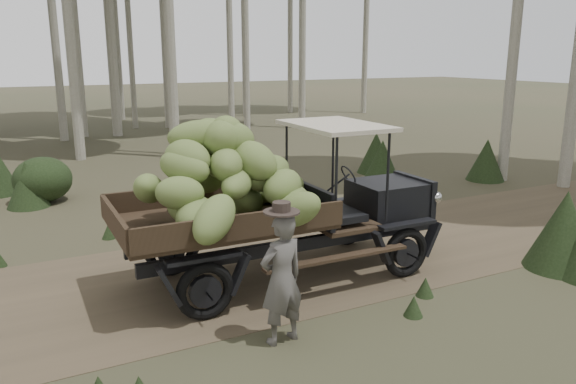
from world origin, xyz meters
The scene contains 5 objects.
ground centered at (0.00, 0.00, 0.00)m, with size 120.00×120.00×0.00m, color #473D2B.
dirt_track centered at (0.00, 0.00, 0.00)m, with size 70.00×4.00×0.01m, color brown.
banana_truck centered at (1.35, -0.59, 1.54)m, with size 5.39×2.74×2.76m.
farmer centered at (0.85, -2.36, 0.86)m, with size 0.67×0.51×1.82m.
undergrowth centered at (-0.54, -0.05, 0.55)m, with size 24.21×21.66×1.37m.
Camera 1 is at (-2.02, -8.09, 3.53)m, focal length 35.00 mm.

